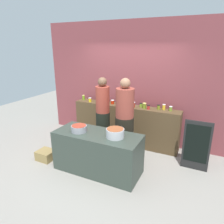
% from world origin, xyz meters
% --- Properties ---
extents(ground, '(12.00, 12.00, 0.00)m').
position_xyz_m(ground, '(0.00, 0.00, 0.00)').
color(ground, gray).
extents(storefront_wall, '(4.80, 0.12, 3.00)m').
position_xyz_m(storefront_wall, '(0.00, 1.45, 1.50)').
color(storefront_wall, brown).
rests_on(storefront_wall, ground).
extents(display_shelf, '(2.70, 0.36, 1.00)m').
position_xyz_m(display_shelf, '(0.00, 1.10, 0.50)').
color(display_shelf, '#4C3923').
rests_on(display_shelf, ground).
extents(prep_table, '(1.70, 0.70, 0.80)m').
position_xyz_m(prep_table, '(0.00, -0.30, 0.40)').
color(prep_table, '#313C34').
rests_on(prep_table, ground).
extents(preserve_jar_0, '(0.07, 0.07, 0.13)m').
position_xyz_m(preserve_jar_0, '(-1.24, 1.14, 1.06)').
color(preserve_jar_0, olive).
rests_on(preserve_jar_0, display_shelf).
extents(preserve_jar_1, '(0.07, 0.07, 0.11)m').
position_xyz_m(preserve_jar_1, '(-0.97, 1.03, 1.05)').
color(preserve_jar_1, gold).
rests_on(preserve_jar_1, display_shelf).
extents(preserve_jar_2, '(0.09, 0.09, 0.11)m').
position_xyz_m(preserve_jar_2, '(-0.79, 1.12, 1.06)').
color(preserve_jar_2, '#42165D').
rests_on(preserve_jar_2, display_shelf).
extents(preserve_jar_3, '(0.09, 0.09, 0.10)m').
position_xyz_m(preserve_jar_3, '(-0.60, 1.03, 1.05)').
color(preserve_jar_3, gold).
rests_on(preserve_jar_3, display_shelf).
extents(preserve_jar_4, '(0.09, 0.09, 0.14)m').
position_xyz_m(preserve_jar_4, '(-0.50, 1.09, 1.07)').
color(preserve_jar_4, gold).
rests_on(preserve_jar_4, display_shelf).
extents(preserve_jar_5, '(0.09, 0.09, 0.10)m').
position_xyz_m(preserve_jar_5, '(-0.35, 1.10, 1.05)').
color(preserve_jar_5, '#AD220C').
rests_on(preserve_jar_5, display_shelf).
extents(preserve_jar_6, '(0.08, 0.08, 0.10)m').
position_xyz_m(preserve_jar_6, '(-0.16, 1.16, 1.05)').
color(preserve_jar_6, orange).
rests_on(preserve_jar_6, display_shelf).
extents(preserve_jar_7, '(0.08, 0.08, 0.13)m').
position_xyz_m(preserve_jar_7, '(-0.04, 1.12, 1.06)').
color(preserve_jar_7, brown).
rests_on(preserve_jar_7, display_shelf).
extents(preserve_jar_8, '(0.08, 0.08, 0.13)m').
position_xyz_m(preserve_jar_8, '(0.23, 1.04, 1.06)').
color(preserve_jar_8, '#AE2C1E').
rests_on(preserve_jar_8, display_shelf).
extents(preserve_jar_9, '(0.07, 0.07, 0.10)m').
position_xyz_m(preserve_jar_9, '(0.39, 1.14, 1.05)').
color(preserve_jar_9, olive).
rests_on(preserve_jar_9, display_shelf).
extents(preserve_jar_10, '(0.09, 0.09, 0.13)m').
position_xyz_m(preserve_jar_10, '(0.49, 1.07, 1.06)').
color(preserve_jar_10, olive).
rests_on(preserve_jar_10, display_shelf).
extents(preserve_jar_11, '(0.07, 0.07, 0.11)m').
position_xyz_m(preserve_jar_11, '(0.60, 1.04, 1.05)').
color(preserve_jar_11, '#B02726').
rests_on(preserve_jar_11, display_shelf).
extents(preserve_jar_12, '(0.07, 0.07, 0.11)m').
position_xyz_m(preserve_jar_12, '(0.81, 1.14, 1.06)').
color(preserve_jar_12, olive).
rests_on(preserve_jar_12, display_shelf).
extents(preserve_jar_13, '(0.07, 0.07, 0.13)m').
position_xyz_m(preserve_jar_13, '(0.93, 1.17, 1.06)').
color(preserve_jar_13, gold).
rests_on(preserve_jar_13, display_shelf).
extents(preserve_jar_14, '(0.07, 0.07, 0.11)m').
position_xyz_m(preserve_jar_14, '(1.09, 1.14, 1.05)').
color(preserve_jar_14, olive).
rests_on(preserve_jar_14, display_shelf).
extents(cooking_pot_left, '(0.31, 0.31, 0.13)m').
position_xyz_m(cooking_pot_left, '(-0.37, -0.37, 0.87)').
color(cooking_pot_left, gray).
rests_on(cooking_pot_left, prep_table).
extents(cooking_pot_center, '(0.33, 0.33, 0.17)m').
position_xyz_m(cooking_pot_center, '(0.38, -0.30, 0.89)').
color(cooking_pot_center, '#B7B7BC').
rests_on(cooking_pot_center, prep_table).
extents(cook_with_tongs, '(0.32, 0.32, 1.76)m').
position_xyz_m(cook_with_tongs, '(-0.30, 0.49, 0.81)').
color(cook_with_tongs, black).
rests_on(cook_with_tongs, ground).
extents(cook_in_cap, '(0.39, 0.39, 1.80)m').
position_xyz_m(cook_in_cap, '(0.30, 0.33, 0.82)').
color(cook_in_cap, black).
rests_on(cook_in_cap, ground).
extents(bread_crate, '(0.36, 0.33, 0.21)m').
position_xyz_m(bread_crate, '(-1.24, -0.44, 0.10)').
color(bread_crate, olive).
rests_on(bread_crate, ground).
extents(chalkboard_sign, '(0.52, 0.05, 1.04)m').
position_xyz_m(chalkboard_sign, '(1.74, 0.59, 0.52)').
color(chalkboard_sign, black).
rests_on(chalkboard_sign, ground).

